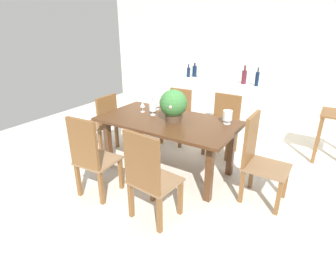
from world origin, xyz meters
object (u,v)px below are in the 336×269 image
Objects in this scene: crystal_vase_center_near at (227,116)px; wine_glass at (142,105)px; wine_bottle_dark at (188,72)px; flower_centerpiece at (173,105)px; chair_far_right at (224,121)px; dining_table at (168,127)px; wine_bottle_tall at (195,71)px; wine_bottle_clear at (244,77)px; wine_bottle_green at (257,79)px; crystal_vase_right at (156,102)px; kitchen_counter at (226,107)px; wine_bottle_amber at (200,73)px; chair_foot_end at (258,156)px; chair_far_left at (178,113)px; chair_near_right at (148,175)px; chair_head_end at (103,121)px; crystal_vase_left at (153,107)px; chair_near_left at (91,156)px.

wine_glass is at bearing -171.38° from crystal_vase_center_near.
flower_centerpiece is at bearing -67.44° from wine_bottle_dark.
dining_table is at bearing -112.09° from chair_far_right.
wine_bottle_tall is 0.84× the size of wine_bottle_clear.
wine_glass is 1.98m from wine_bottle_green.
wine_bottle_tall is (-0.66, 1.89, 0.10)m from flower_centerpiece.
crystal_vase_right is at bearing -138.70° from chair_far_right.
wine_bottle_amber is at bearing -177.63° from kitchen_counter.
wine_bottle_tall is at bearing 44.38° from chair_foot_end.
chair_far_right is 3.78× the size of wine_bottle_dark.
chair_far_left reaches higher than wine_glass.
wine_bottle_tall is 0.86× the size of wine_bottle_green.
wine_bottle_green is at bearing 70.90° from flower_centerpiece.
flower_centerpiece reaches higher than dining_table.
crystal_vase_right is 1.76m from wine_bottle_green.
wine_glass is (-0.89, 1.09, 0.30)m from chair_near_right.
wine_bottle_tall is at bearing 170.91° from wine_bottle_green.
chair_near_right is at bearing -68.09° from dining_table.
crystal_vase_right is at bearing -91.60° from chair_far_left.
wine_bottle_dark is (-1.37, 1.51, 0.20)m from crystal_vase_center_near.
chair_foot_end is 3.29× the size of wine_bottle_clear.
chair_foot_end is at bearing -46.55° from wine_bottle_tall.
wine_glass reaches higher than dining_table.
crystal_vase_right reaches higher than chair_head_end.
crystal_vase_center_near is 2.07m from wine_bottle_tall.
chair_foot_end is 5.47× the size of crystal_vase_right.
chair_near_left is at bearing -96.65° from crystal_vase_left.
dining_table is 0.79m from crystal_vase_center_near.
chair_far_right is 1.22m from crystal_vase_left.
wine_bottle_amber is (0.80, 1.80, 0.55)m from chair_head_end.
dining_table is 4.40× the size of flower_centerpiece.
kitchen_counter is at bearing 70.76° from crystal_vase_right.
chair_head_end is at bearing -138.27° from wine_bottle_green.
wine_bottle_green is at bearing -9.09° from wine_bottle_tall.
crystal_vase_left is 1.86m from wine_bottle_tall.
wine_bottle_amber is (0.07, 1.71, 0.21)m from wine_glass.
dining_table is 5.87× the size of wine_bottle_clear.
wine_bottle_clear is 1.19× the size of wine_bottle_amber.
chair_near_right is 5.88× the size of crystal_vase_center_near.
wine_bottle_dark is 0.93× the size of wine_bottle_amber.
chair_near_left reaches higher than crystal_vase_center_near.
wine_glass is 0.45× the size of wine_bottle_clear.
wine_bottle_green is at bearing -115.82° from chair_near_left.
wine_bottle_green is (1.89, 1.68, 0.58)m from chair_head_end.
chair_far_left is (-1.62, 0.98, -0.05)m from chair_foot_end.
chair_far_right reaches higher than wine_glass.
crystal_vase_left is at bearing 168.69° from dining_table.
wine_bottle_amber is (0.24, 0.01, 0.00)m from wine_bottle_dark.
chair_head_end reaches higher than chair_far_left.
dining_table is 1.78× the size of chair_foot_end.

